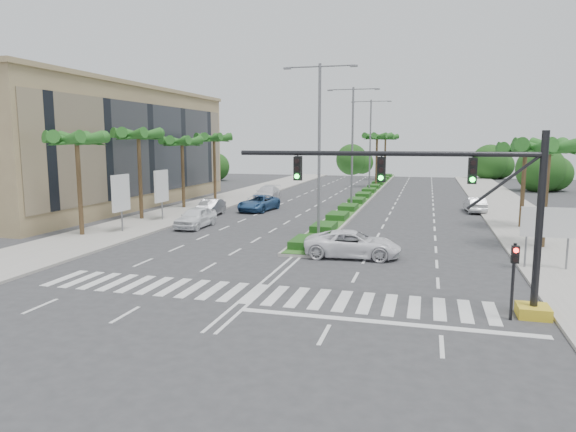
% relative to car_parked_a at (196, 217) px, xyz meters
% --- Properties ---
extents(ground, '(160.00, 160.00, 0.00)m').
position_rel_car_parked_a_xyz_m(ground, '(10.30, -15.70, -0.82)').
color(ground, '#333335').
rests_on(ground, ground).
extents(footpath_right, '(6.00, 120.00, 0.15)m').
position_rel_car_parked_a_xyz_m(footpath_right, '(25.50, 4.30, -0.75)').
color(footpath_right, gray).
rests_on(footpath_right, ground).
extents(footpath_left, '(6.00, 120.00, 0.15)m').
position_rel_car_parked_a_xyz_m(footpath_left, '(-4.90, 4.30, -0.75)').
color(footpath_left, gray).
rests_on(footpath_left, ground).
extents(median, '(2.20, 75.00, 0.20)m').
position_rel_car_parked_a_xyz_m(median, '(10.30, 29.30, -0.72)').
color(median, gray).
rests_on(median, ground).
extents(median_grass, '(1.80, 75.00, 0.04)m').
position_rel_car_parked_a_xyz_m(median_grass, '(10.30, 29.30, -0.60)').
color(median_grass, '#24501B').
rests_on(median_grass, median).
extents(building, '(12.00, 36.00, 12.00)m').
position_rel_car_parked_a_xyz_m(building, '(-15.70, 10.30, 5.18)').
color(building, tan).
rests_on(building, ground).
extents(signal_gantry, '(12.60, 1.20, 7.20)m').
position_rel_car_parked_a_xyz_m(signal_gantry, '(19.57, -15.70, 2.64)').
color(signal_gantry, gold).
rests_on(signal_gantry, ground).
extents(pedestrian_signal, '(0.28, 0.36, 3.00)m').
position_rel_car_parked_a_xyz_m(pedestrian_signal, '(20.90, -16.37, 1.22)').
color(pedestrian_signal, black).
rests_on(pedestrian_signal, ground).
extents(direction_sign, '(2.70, 0.11, 3.40)m').
position_rel_car_parked_a_xyz_m(direction_sign, '(23.80, -7.71, 1.63)').
color(direction_sign, slate).
rests_on(direction_sign, ground).
extents(billboard_near, '(0.18, 2.10, 4.35)m').
position_rel_car_parked_a_xyz_m(billboard_near, '(-4.20, -3.70, 2.14)').
color(billboard_near, slate).
rests_on(billboard_near, ground).
extents(billboard_far, '(0.18, 2.10, 4.35)m').
position_rel_car_parked_a_xyz_m(billboard_far, '(-4.20, 2.30, 2.14)').
color(billboard_far, slate).
rests_on(billboard_far, ground).
extents(palm_left_near, '(4.57, 4.68, 7.55)m').
position_rel_car_parked_a_xyz_m(palm_left_near, '(-6.20, -5.70, 5.87)').
color(palm_left_near, brown).
rests_on(palm_left_near, ground).
extents(palm_left_mid, '(4.57, 4.68, 7.95)m').
position_rel_car_parked_a_xyz_m(palm_left_mid, '(-6.20, 2.30, 6.26)').
color(palm_left_mid, brown).
rests_on(palm_left_mid, ground).
extents(palm_left_far, '(4.57, 4.68, 7.35)m').
position_rel_car_parked_a_xyz_m(palm_left_far, '(-6.20, 10.30, 5.68)').
color(palm_left_far, brown).
rests_on(palm_left_far, ground).
extents(palm_left_end, '(4.57, 4.68, 7.75)m').
position_rel_car_parked_a_xyz_m(palm_left_end, '(-6.20, 18.30, 6.06)').
color(palm_left_end, brown).
rests_on(palm_left_end, ground).
extents(palm_right_near, '(4.57, 4.68, 7.05)m').
position_rel_car_parked_a_xyz_m(palm_right_near, '(24.80, -1.70, 5.38)').
color(palm_right_near, brown).
rests_on(palm_right_near, ground).
extents(palm_right_far, '(4.57, 4.68, 6.75)m').
position_rel_car_parked_a_xyz_m(palm_right_far, '(24.80, 6.30, 5.09)').
color(palm_right_far, brown).
rests_on(palm_right_far, ground).
extents(palm_median_a, '(4.57, 4.68, 8.05)m').
position_rel_car_parked_a_xyz_m(palm_median_a, '(10.30, 39.30, 6.35)').
color(palm_median_a, brown).
rests_on(palm_median_a, ground).
extents(palm_median_b, '(4.57, 4.68, 8.05)m').
position_rel_car_parked_a_xyz_m(palm_median_b, '(10.30, 54.30, 6.35)').
color(palm_median_b, brown).
rests_on(palm_median_b, ground).
extents(streetlight_near, '(5.10, 0.25, 12.00)m').
position_rel_car_parked_a_xyz_m(streetlight_near, '(10.30, -1.70, 5.99)').
color(streetlight_near, slate).
rests_on(streetlight_near, ground).
extents(streetlight_mid, '(5.10, 0.25, 12.00)m').
position_rel_car_parked_a_xyz_m(streetlight_mid, '(10.30, 14.30, 5.99)').
color(streetlight_mid, slate).
rests_on(streetlight_mid, ground).
extents(streetlight_far, '(5.10, 0.25, 12.00)m').
position_rel_car_parked_a_xyz_m(streetlight_far, '(10.30, 30.30, 5.99)').
color(streetlight_far, slate).
rests_on(streetlight_far, ground).
extents(car_parked_a, '(2.00, 4.84, 1.64)m').
position_rel_car_parked_a_xyz_m(car_parked_a, '(0.00, 0.00, 0.00)').
color(car_parked_a, white).
rests_on(car_parked_a, ground).
extents(car_parked_b, '(1.95, 4.72, 1.52)m').
position_rel_car_parked_a_xyz_m(car_parked_b, '(-1.50, 6.20, -0.06)').
color(car_parked_b, '#9E9FA3').
rests_on(car_parked_b, ground).
extents(car_parked_c, '(3.22, 5.81, 1.54)m').
position_rel_car_parked_a_xyz_m(car_parked_c, '(1.70, 10.64, -0.05)').
color(car_parked_c, '#2A5082').
rests_on(car_parked_c, ground).
extents(car_parked_d, '(2.61, 5.72, 1.62)m').
position_rel_car_parked_a_xyz_m(car_parked_d, '(-0.28, 19.64, -0.01)').
color(car_parked_d, silver).
rests_on(car_parked_d, ground).
extents(car_crossing, '(5.79, 2.95, 1.57)m').
position_rel_car_parked_a_xyz_m(car_crossing, '(13.50, -7.17, -0.04)').
color(car_crossing, white).
rests_on(car_crossing, ground).
extents(car_right, '(1.97, 4.65, 1.49)m').
position_rel_car_parked_a_xyz_m(car_right, '(22.10, 15.08, -0.07)').
color(car_right, '#BABBBF').
rests_on(car_right, ground).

